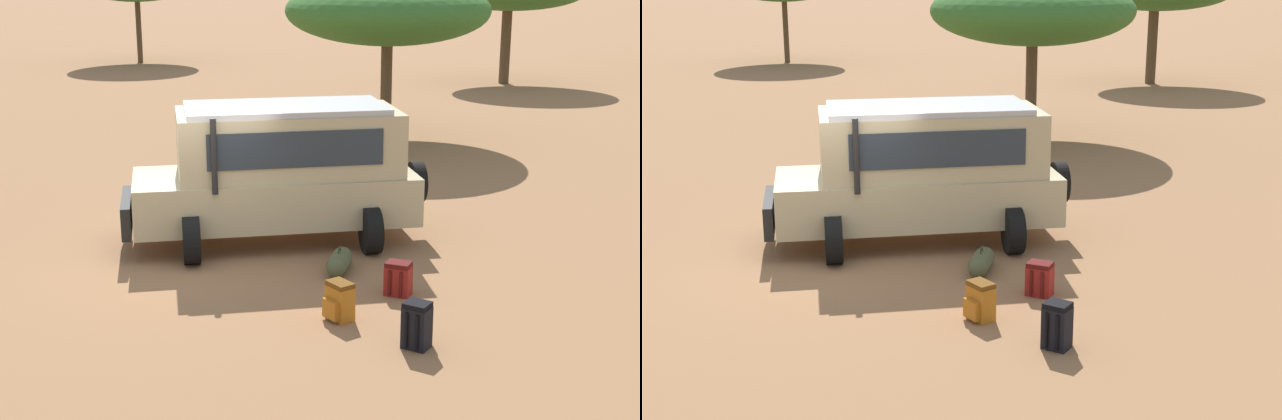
{
  "view_description": "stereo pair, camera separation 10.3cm",
  "coord_description": "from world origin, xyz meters",
  "views": [
    {
      "loc": [
        4.93,
        -13.52,
        4.89
      ],
      "look_at": [
        2.05,
        -0.15,
        1.0
      ],
      "focal_mm": 50.0,
      "sensor_mm": 36.0,
      "label": 1
    },
    {
      "loc": [
        5.03,
        -13.49,
        4.89
      ],
      "look_at": [
        2.05,
        -0.15,
        1.0
      ],
      "focal_mm": 50.0,
      "sensor_mm": 36.0,
      "label": 2
    }
  ],
  "objects": [
    {
      "name": "acacia_tree_centre_back",
      "position": [
        1.56,
        10.82,
        3.5
      ],
      "size": [
        5.52,
        5.96,
        4.43
      ],
      "color": "brown",
      "rests_on": "ground_plane"
    },
    {
      "name": "ground_plane",
      "position": [
        0.0,
        0.0,
        0.0
      ],
      "size": [
        320.0,
        320.0,
        0.0
      ],
      "primitive_type": "plane",
      "color": "#936642"
    },
    {
      "name": "safari_vehicle",
      "position": [
        1.06,
        1.2,
        1.29
      ],
      "size": [
        5.39,
        3.8,
        2.44
      ],
      "color": "tan",
      "rests_on": "ground_plane"
    },
    {
      "name": "backpack_beside_front_wheel",
      "position": [
        2.75,
        -2.14,
        0.27
      ],
      "size": [
        0.47,
        0.47,
        0.56
      ],
      "color": "#B26619",
      "rests_on": "ground_plane"
    },
    {
      "name": "backpack_cluster_center",
      "position": [
        3.44,
        -1.02,
        0.25
      ],
      "size": [
        0.42,
        0.42,
        0.52
      ],
      "color": "maroon",
      "rests_on": "ground_plane"
    },
    {
      "name": "duffel_bag_low_black_case",
      "position": [
        2.39,
        -0.23,
        0.17
      ],
      "size": [
        0.34,
        0.88,
        0.44
      ],
      "color": "#4C5133",
      "rests_on": "ground_plane"
    },
    {
      "name": "backpack_near_rear_wheel",
      "position": [
        3.92,
        -2.84,
        0.31
      ],
      "size": [
        0.41,
        0.44,
        0.63
      ],
      "color": "black",
      "rests_on": "ground_plane"
    }
  ]
}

